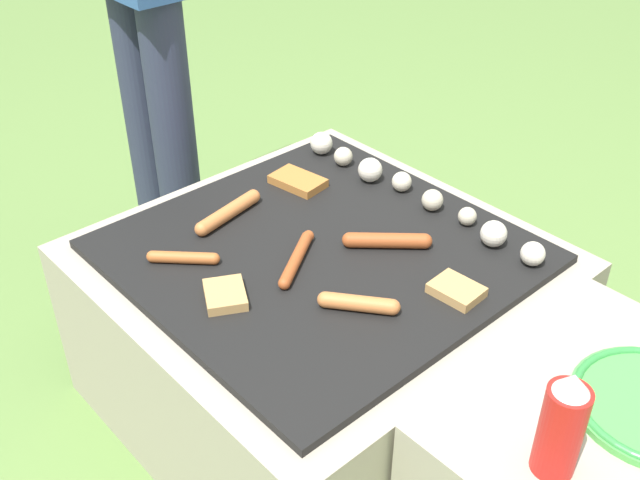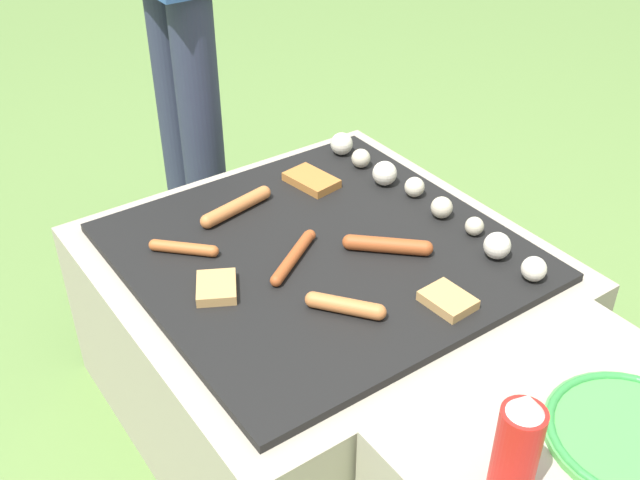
{
  "view_description": "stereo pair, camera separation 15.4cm",
  "coord_description": "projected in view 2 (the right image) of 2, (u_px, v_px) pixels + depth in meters",
  "views": [
    {
      "loc": [
        0.95,
        -0.86,
        1.33
      ],
      "look_at": [
        0.0,
        0.0,
        0.46
      ],
      "focal_mm": 42.0,
      "sensor_mm": 36.0,
      "label": 1
    },
    {
      "loc": [
        1.04,
        -0.74,
        1.33
      ],
      "look_at": [
        0.0,
        0.0,
        0.46
      ],
      "focal_mm": 42.0,
      "sensor_mm": 36.0,
      "label": 2
    }
  ],
  "objects": [
    {
      "name": "ground_plane",
      "position": [
        320.0,
        396.0,
        1.8
      ],
      "size": [
        14.0,
        14.0,
        0.0
      ],
      "primitive_type": "plane",
      "color": "#608442"
    },
    {
      "name": "grill",
      "position": [
        320.0,
        328.0,
        1.68
      ],
      "size": [
        0.85,
        0.85,
        0.44
      ],
      "color": "#A89E8C",
      "rests_on": "ground_plane"
    },
    {
      "name": "sausage_front_left",
      "position": [
        293.0,
        257.0,
        1.51
      ],
      "size": [
        0.12,
        0.16,
        0.02
      ],
      "color": "#A34C23",
      "rests_on": "grill"
    },
    {
      "name": "sausage_front_center",
      "position": [
        387.0,
        245.0,
        1.54
      ],
      "size": [
        0.14,
        0.14,
        0.03
      ],
      "color": "#A34C23",
      "rests_on": "grill"
    },
    {
      "name": "sausage_back_left",
      "position": [
        345.0,
        306.0,
        1.38
      ],
      "size": [
        0.13,
        0.11,
        0.03
      ],
      "color": "#C6753D",
      "rests_on": "grill"
    },
    {
      "name": "sausage_front_right",
      "position": [
        236.0,
        206.0,
        1.66
      ],
      "size": [
        0.07,
        0.2,
        0.03
      ],
      "color": "#C6753D",
      "rests_on": "grill"
    },
    {
      "name": "sausage_mid_right",
      "position": [
        184.0,
        248.0,
        1.54
      ],
      "size": [
        0.11,
        0.11,
        0.02
      ],
      "color": "#B7602D",
      "rests_on": "grill"
    },
    {
      "name": "bread_slice_center",
      "position": [
        448.0,
        300.0,
        1.4
      ],
      "size": [
        0.1,
        0.08,
        0.02
      ],
      "color": "tan",
      "rests_on": "grill"
    },
    {
      "name": "bread_slice_right",
      "position": [
        216.0,
        287.0,
        1.43
      ],
      "size": [
        0.12,
        0.11,
        0.02
      ],
      "color": "tan",
      "rests_on": "grill"
    },
    {
      "name": "bread_slice_left",
      "position": [
        311.0,
        180.0,
        1.77
      ],
      "size": [
        0.14,
        0.1,
        0.02
      ],
      "color": "#B27033",
      "rests_on": "grill"
    },
    {
      "name": "mushroom_row",
      "position": [
        420.0,
        194.0,
        1.69
      ],
      "size": [
        0.69,
        0.08,
        0.06
      ],
      "color": "silver",
      "rests_on": "grill"
    },
    {
      "name": "plate_colorful",
      "position": [
        633.0,
        435.0,
        1.13
      ],
      "size": [
        0.27,
        0.27,
        0.02
      ],
      "color": "#4CB24C",
      "rests_on": "side_ledge"
    },
    {
      "name": "condiment_bottle",
      "position": [
        517.0,
        446.0,
        1.01
      ],
      "size": [
        0.06,
        0.06,
        0.19
      ],
      "color": "red",
      "rests_on": "side_ledge"
    }
  ]
}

